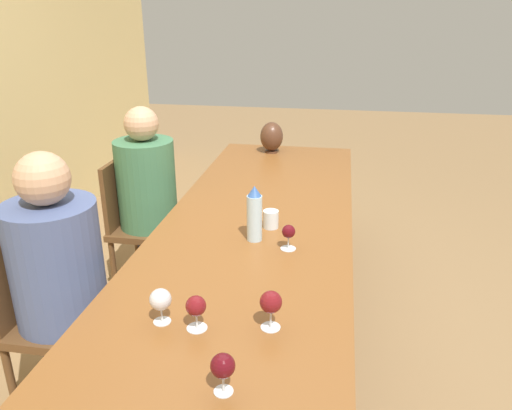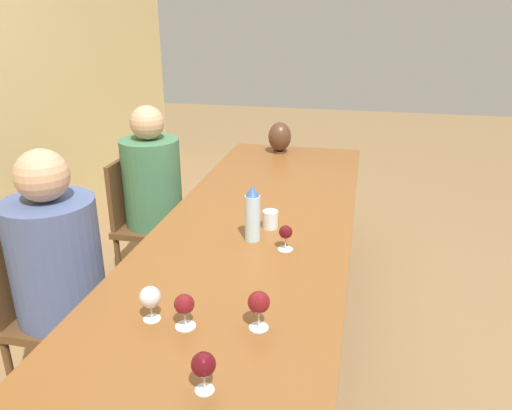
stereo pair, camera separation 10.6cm
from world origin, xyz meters
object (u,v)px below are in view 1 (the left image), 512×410
wine_glass_3 (271,303)px  wine_glass_0 (160,300)px  water_bottle (254,214)px  wine_glass_4 (223,367)px  person_near (62,280)px  wine_glass_2 (196,307)px  chair_far (140,220)px  wine_glass_1 (289,233)px  water_tumbler (271,219)px  chair_near (51,311)px  vase (272,137)px  person_far (150,196)px

wine_glass_3 → wine_glass_0: bearing=94.6°
water_bottle → wine_glass_4: bearing=-175.1°
wine_glass_3 → person_near: bearing=71.9°
wine_glass_0 → wine_glass_2: wine_glass_0 is taller
wine_glass_3 → chair_far: wine_glass_3 is taller
wine_glass_4 → wine_glass_1: bearing=-5.0°
water_bottle → wine_glass_3: water_bottle is taller
wine_glass_3 → wine_glass_4: wine_glass_3 is taller
wine_glass_0 → water_tumbler: bearing=-16.8°
water_tumbler → chair_near: chair_near is taller
water_bottle → wine_glass_3: (-0.68, -0.18, -0.03)m
vase → person_far: (-0.84, 0.66, -0.21)m
wine_glass_1 → person_near: bearing=106.9°
water_tumbler → wine_glass_0: wine_glass_0 is taller
water_bottle → water_tumbler: 0.18m
wine_glass_0 → chair_near: (0.35, 0.68, -0.35)m
water_tumbler → wine_glass_1: bearing=-153.3°
wine_glass_2 → person_far: size_ratio=0.10×
water_bottle → person_near: person_near is taller
wine_glass_0 → wine_glass_1: size_ratio=1.10×
vase → chair_far: (-0.84, 0.74, -0.38)m
wine_glass_3 → water_bottle: bearing=14.4°
water_tumbler → person_far: (0.54, 0.85, -0.13)m
wine_glass_0 → chair_far: chair_far is taller
chair_near → wine_glass_4: bearing=-123.8°
water_bottle → wine_glass_2: 0.73m
water_bottle → chair_far: bearing=51.7°
water_bottle → vase: bearing=5.1°
vase → person_near: size_ratio=0.19×
wine_glass_1 → chair_far: (0.76, 1.05, -0.34)m
water_tumbler → wine_glass_0: 0.91m
wine_glass_2 → person_far: 1.61m
wine_glass_2 → wine_glass_3: wine_glass_3 is taller
wine_glass_1 → person_far: person_far is taller
wine_glass_1 → person_near: size_ratio=0.10×
water_tumbler → chair_far: chair_far is taller
vase → wine_glass_3: bearing=-172.0°
water_bottle → wine_glass_0: 0.74m
wine_glass_1 → wine_glass_2: bearing=159.8°
wine_glass_2 → chair_near: 0.95m
wine_glass_3 → wine_glass_4: bearing=164.8°
wine_glass_0 → person_far: (1.41, 0.59, -0.18)m
person_near → wine_glass_0: bearing=-120.5°
water_bottle → wine_glass_1: 0.19m
water_bottle → water_tumbler: bearing=-20.1°
vase → person_far: size_ratio=0.19×
wine_glass_0 → chair_far: bearing=25.6°
water_bottle → wine_glass_2: water_bottle is taller
wine_glass_1 → person_near: 1.02m
wine_glass_3 → person_near: person_near is taller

